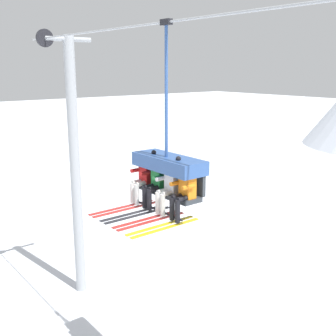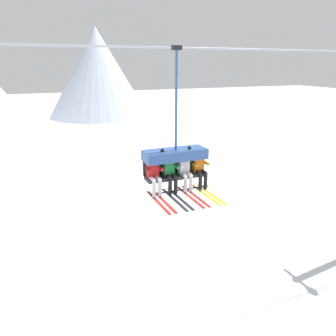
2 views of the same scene
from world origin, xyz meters
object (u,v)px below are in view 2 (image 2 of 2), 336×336
at_px(skier_red, 154,174).
at_px(skier_white, 185,169).
at_px(skier_green, 170,171).
at_px(skier_orange, 200,168).
at_px(chairlift_chair, 175,158).

bearing_deg(skier_red, skier_white, 0.40).
relative_size(skier_green, skier_orange, 1.00).
distance_m(skier_green, skier_white, 0.49).
relative_size(skier_green, skier_white, 1.00).
relative_size(chairlift_chair, skier_green, 2.36).
xyz_separation_m(skier_red, skier_white, (0.98, 0.01, 0.02)).
xyz_separation_m(skier_green, skier_white, (0.49, 0.00, 0.00)).
bearing_deg(chairlift_chair, skier_green, -139.19).
relative_size(skier_white, skier_orange, 1.00).
xyz_separation_m(skier_green, skier_orange, (0.98, -0.01, -0.02)).
relative_size(skier_red, skier_white, 1.00).
height_order(chairlift_chair, skier_white, chairlift_chair).
bearing_deg(skier_red, skier_orange, 0.00).
height_order(skier_red, skier_green, skier_green).
height_order(chairlift_chair, skier_red, chairlift_chair).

